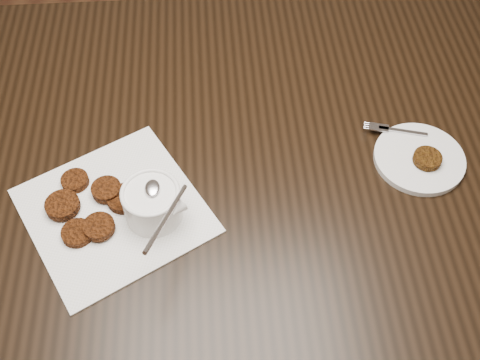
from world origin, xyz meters
name	(u,v)px	position (x,y,z in m)	size (l,w,h in m)	color
floor	(225,351)	(0.00, 0.00, 0.00)	(4.00, 4.00, 0.00)	brown
table	(188,246)	(-0.08, 0.13, 0.38)	(1.52, 0.98, 0.75)	black
napkin	(114,211)	(-0.19, -0.01, 0.75)	(0.30, 0.30, 0.00)	white
sauce_ramekin	(150,192)	(-0.11, -0.02, 0.82)	(0.14, 0.14, 0.14)	white
patty_cluster	(94,204)	(-0.22, 0.00, 0.76)	(0.20, 0.20, 0.02)	#5B260B
plate_with_patty	(420,156)	(0.40, 0.07, 0.76)	(0.18, 0.18, 0.03)	silver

